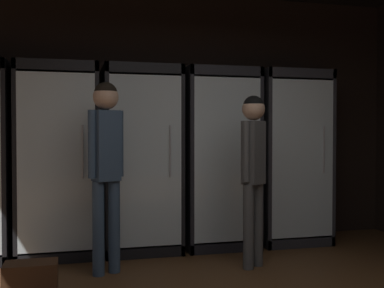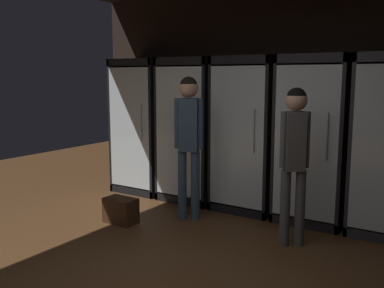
{
  "view_description": "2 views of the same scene",
  "coord_description": "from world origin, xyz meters",
  "px_view_note": "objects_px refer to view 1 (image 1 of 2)",
  "views": [
    {
      "loc": [
        -1.08,
        -2.16,
        1.23
      ],
      "look_at": [
        0.07,
        2.5,
        1.11
      ],
      "focal_mm": 43.57,
      "sensor_mm": 36.0,
      "label": 1
    },
    {
      "loc": [
        1.9,
        -2.2,
        1.67
      ],
      "look_at": [
        -1.2,
        2.55,
        0.78
      ],
      "focal_mm": 40.63,
      "sensor_mm": 36.0,
      "label": 2
    }
  ],
  "objects_px": {
    "cooler_far_right": "(287,159)",
    "wine_crate_floor": "(31,282)",
    "cooler_left": "(58,162)",
    "cooler_right": "(217,160)",
    "shopper_near": "(253,160)",
    "shopper_far": "(106,153)",
    "cooler_center": "(141,161)"
  },
  "relations": [
    {
      "from": "cooler_far_right",
      "to": "cooler_center",
      "type": "bearing_deg",
      "value": 179.93
    },
    {
      "from": "cooler_left",
      "to": "cooler_right",
      "type": "bearing_deg",
      "value": 0.02
    },
    {
      "from": "cooler_far_right",
      "to": "wine_crate_floor",
      "type": "distance_m",
      "value": 3.06
    },
    {
      "from": "cooler_far_right",
      "to": "shopper_near",
      "type": "bearing_deg",
      "value": -130.36
    },
    {
      "from": "shopper_near",
      "to": "wine_crate_floor",
      "type": "bearing_deg",
      "value": -167.21
    },
    {
      "from": "cooler_center",
      "to": "cooler_right",
      "type": "xyz_separation_m",
      "value": [
        0.83,
        0.0,
        0.0
      ]
    },
    {
      "from": "cooler_left",
      "to": "cooler_center",
      "type": "height_order",
      "value": "same"
    },
    {
      "from": "shopper_near",
      "to": "cooler_left",
      "type": "bearing_deg",
      "value": 152.68
    },
    {
      "from": "cooler_right",
      "to": "cooler_far_right",
      "type": "height_order",
      "value": "same"
    },
    {
      "from": "cooler_far_right",
      "to": "cooler_left",
      "type": "bearing_deg",
      "value": 179.96
    },
    {
      "from": "cooler_far_right",
      "to": "wine_crate_floor",
      "type": "bearing_deg",
      "value": -153.43
    },
    {
      "from": "cooler_left",
      "to": "wine_crate_floor",
      "type": "distance_m",
      "value": 1.55
    },
    {
      "from": "cooler_center",
      "to": "cooler_far_right",
      "type": "relative_size",
      "value": 1.0
    },
    {
      "from": "cooler_far_right",
      "to": "shopper_far",
      "type": "xyz_separation_m",
      "value": [
        -2.07,
        -0.78,
        0.12
      ]
    },
    {
      "from": "cooler_center",
      "to": "cooler_right",
      "type": "height_order",
      "value": "same"
    },
    {
      "from": "shopper_near",
      "to": "cooler_far_right",
      "type": "bearing_deg",
      "value": 49.64
    },
    {
      "from": "cooler_left",
      "to": "cooler_right",
      "type": "height_order",
      "value": "same"
    },
    {
      "from": "cooler_right",
      "to": "cooler_left",
      "type": "bearing_deg",
      "value": -179.98
    },
    {
      "from": "wine_crate_floor",
      "to": "shopper_near",
      "type": "bearing_deg",
      "value": 12.79
    },
    {
      "from": "shopper_far",
      "to": "cooler_right",
      "type": "bearing_deg",
      "value": 32.13
    },
    {
      "from": "shopper_near",
      "to": "shopper_far",
      "type": "relative_size",
      "value": 0.94
    },
    {
      "from": "cooler_left",
      "to": "shopper_near",
      "type": "xyz_separation_m",
      "value": [
        1.74,
        -0.9,
        0.05
      ]
    },
    {
      "from": "cooler_left",
      "to": "cooler_right",
      "type": "xyz_separation_m",
      "value": [
        1.67,
        0.0,
        -0.0
      ]
    },
    {
      "from": "cooler_far_right",
      "to": "wine_crate_floor",
      "type": "height_order",
      "value": "cooler_far_right"
    },
    {
      "from": "cooler_left",
      "to": "cooler_far_right",
      "type": "distance_m",
      "value": 2.5
    },
    {
      "from": "cooler_right",
      "to": "shopper_near",
      "type": "distance_m",
      "value": 0.9
    },
    {
      "from": "cooler_right",
      "to": "cooler_far_right",
      "type": "xyz_separation_m",
      "value": [
        0.83,
        -0.0,
        0.0
      ]
    },
    {
      "from": "cooler_right",
      "to": "shopper_far",
      "type": "xyz_separation_m",
      "value": [
        -1.24,
        -0.78,
        0.12
      ]
    },
    {
      "from": "cooler_right",
      "to": "wine_crate_floor",
      "type": "bearing_deg",
      "value": -143.82
    },
    {
      "from": "cooler_center",
      "to": "cooler_far_right",
      "type": "height_order",
      "value": "same"
    },
    {
      "from": "shopper_far",
      "to": "cooler_center",
      "type": "bearing_deg",
      "value": 62.45
    },
    {
      "from": "shopper_far",
      "to": "shopper_near",
      "type": "bearing_deg",
      "value": -5.24
    }
  ]
}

